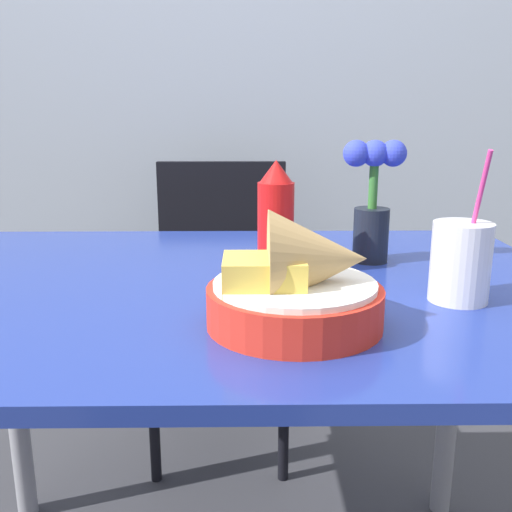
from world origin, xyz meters
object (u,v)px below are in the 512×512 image
ketchup_bottle (276,220)px  drink_cup (460,264)px  flower_vase (373,200)px  food_basket (301,285)px  chair_far_window (221,277)px

ketchup_bottle → drink_cup: drink_cup is taller
drink_cup → flower_vase: same height
drink_cup → food_basket: bearing=-158.2°
drink_cup → chair_far_window: bearing=114.8°
food_basket → drink_cup: drink_cup is taller
chair_far_window → ketchup_bottle: size_ratio=4.32×
chair_far_window → food_basket: size_ratio=3.66×
food_basket → flower_vase: flower_vase is taller
flower_vase → chair_far_window: bearing=116.5°
chair_far_window → drink_cup: size_ratio=3.76×
chair_far_window → flower_vase: flower_vase is taller
chair_far_window → food_basket: 1.02m
chair_far_window → drink_cup: 1.00m
ketchup_bottle → flower_vase: size_ratio=0.87×
flower_vase → drink_cup: bearing=-70.1°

